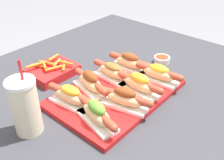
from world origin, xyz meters
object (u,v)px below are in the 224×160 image
object	(u,v)px
hot_dog_4	(71,96)
hot_dog_5	(91,82)
serving_tray	(116,93)
hot_dog_1	(125,98)
hot_dog_3	(159,73)
sauce_bowl	(162,59)
fries_basket	(52,70)
hot_dog_2	(139,84)
hot_dog_6	(112,71)
hot_dog_0	(97,114)
drink_cup	(25,107)
hot_dog_7	(130,62)

from	to	relation	value
hot_dog_4	hot_dog_5	xyz separation A→B (m)	(0.10, 0.01, 0.00)
serving_tray	hot_dog_1	xyz separation A→B (m)	(-0.05, -0.08, 0.04)
hot_dog_3	sauce_bowl	distance (m)	0.19
fries_basket	hot_dog_5	bearing A→B (deg)	-89.07
hot_dog_1	sauce_bowl	bearing A→B (deg)	13.22
hot_dog_2	hot_dog_6	xyz separation A→B (m)	(0.01, 0.13, -0.00)
hot_dog_0	hot_dog_4	bearing A→B (deg)	85.68
hot_dog_5	fries_basket	distance (m)	0.22
hot_dog_5	drink_cup	distance (m)	0.26
hot_dog_0	sauce_bowl	xyz separation A→B (m)	(0.49, 0.07, -0.04)
hot_dog_2	drink_cup	world-z (taller)	drink_cup
hot_dog_1	hot_dog_5	size ratio (longest dim) A/B	1.00
serving_tray	hot_dog_1	size ratio (longest dim) A/B	2.39
serving_tray	hot_dog_0	distance (m)	0.18
hot_dog_0	hot_dog_1	bearing A→B (deg)	-7.09
hot_dog_2	sauce_bowl	xyz separation A→B (m)	(0.28, 0.07, -0.04)
hot_dog_1	fries_basket	distance (m)	0.37
hot_dog_0	hot_dog_6	size ratio (longest dim) A/B	0.98
hot_dog_1	fries_basket	size ratio (longest dim) A/B	1.06
hot_dog_3	fries_basket	xyz separation A→B (m)	(-0.22, 0.37, -0.03)
hot_dog_3	hot_dog_5	bearing A→B (deg)	145.62
hot_dog_2	hot_dog_3	size ratio (longest dim) A/B	1.00
hot_dog_1	hot_dog_6	bearing A→B (deg)	54.04
hot_dog_6	hot_dog_7	bearing A→B (deg)	-2.52
serving_tray	hot_dog_7	bearing A→B (deg)	21.42
hot_dog_5	drink_cup	size ratio (longest dim) A/B	0.82
serving_tray	hot_dog_2	size ratio (longest dim) A/B	2.33
serving_tray	hot_dog_2	world-z (taller)	hot_dog_2
hot_dog_1	hot_dog_7	bearing A→B (deg)	34.14
hot_dog_2	fries_basket	xyz separation A→B (m)	(-0.11, 0.36, -0.03)
hot_dog_1	hot_dog_7	size ratio (longest dim) A/B	0.98
hot_dog_4	drink_cup	distance (m)	0.16
hot_dog_3	hot_dog_7	xyz separation A→B (m)	(-0.00, 0.14, 0.00)
fries_basket	hot_dog_3	bearing A→B (deg)	-59.11
serving_tray	hot_dog_6	xyz separation A→B (m)	(0.06, 0.07, 0.04)
hot_dog_5	sauce_bowl	world-z (taller)	hot_dog_5
hot_dog_0	hot_dog_3	bearing A→B (deg)	-2.01
hot_dog_4	hot_dog_6	size ratio (longest dim) A/B	0.99
hot_dog_4	hot_dog_7	bearing A→B (deg)	-0.40
serving_tray	sauce_bowl	distance (m)	0.33
hot_dog_3	hot_dog_4	size ratio (longest dim) A/B	1.00
hot_dog_4	drink_cup	size ratio (longest dim) A/B	0.83
sauce_bowl	fries_basket	distance (m)	0.48
hot_dog_3	drink_cup	bearing A→B (deg)	161.60
hot_dog_4	hot_dog_7	world-z (taller)	same
hot_dog_6	hot_dog_0	bearing A→B (deg)	-149.62
serving_tray	hot_dog_4	distance (m)	0.17
hot_dog_4	hot_dog_7	distance (m)	0.31
hot_dog_4	hot_dog_5	world-z (taller)	hot_dog_5
hot_dog_6	fries_basket	world-z (taller)	hot_dog_6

